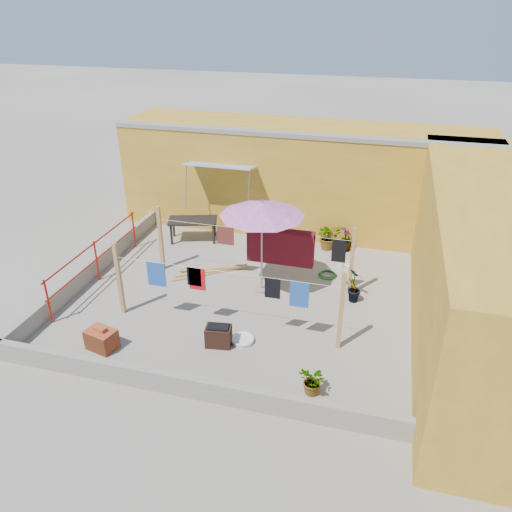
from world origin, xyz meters
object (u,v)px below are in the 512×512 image
(brazier, at_px, (219,336))
(green_hose, at_px, (328,275))
(patio_umbrella, at_px, (262,210))
(plant_back_a, at_px, (329,236))
(brick_stack, at_px, (102,339))
(white_basin, at_px, (242,339))
(water_jug_a, at_px, (348,269))
(water_jug_b, at_px, (341,262))
(outdoor_table, at_px, (193,222))

(brazier, bearing_deg, green_hose, 63.05)
(patio_umbrella, height_order, plant_back_a, patio_umbrella)
(patio_umbrella, height_order, brick_stack, patio_umbrella)
(brick_stack, distance_m, white_basin, 2.94)
(patio_umbrella, xyz_separation_m, brick_stack, (-2.63, -3.13, -1.96))
(patio_umbrella, height_order, water_jug_a, patio_umbrella)
(water_jug_a, height_order, green_hose, water_jug_a)
(brazier, relative_size, green_hose, 1.18)
(patio_umbrella, relative_size, white_basin, 4.75)
(water_jug_a, bearing_deg, water_jug_b, 121.25)
(brick_stack, xyz_separation_m, plant_back_a, (3.90, 5.93, 0.17))
(outdoor_table, distance_m, water_jug_b, 4.57)
(brick_stack, relative_size, green_hose, 1.39)
(water_jug_a, bearing_deg, plant_back_a, 117.44)
(brazier, relative_size, plant_back_a, 0.73)
(water_jug_b, distance_m, plant_back_a, 1.18)
(green_hose, bearing_deg, patio_umbrella, -142.10)
(water_jug_a, bearing_deg, white_basin, -117.76)
(white_basin, relative_size, water_jug_a, 1.57)
(outdoor_table, distance_m, green_hose, 4.42)
(outdoor_table, height_order, brick_stack, outdoor_table)
(green_hose, bearing_deg, water_jug_b, 64.75)
(brazier, bearing_deg, water_jug_b, 63.29)
(patio_umbrella, bearing_deg, plant_back_a, 65.49)
(patio_umbrella, distance_m, white_basin, 3.03)
(white_basin, xyz_separation_m, plant_back_a, (1.14, 4.95, 0.35))
(brick_stack, height_order, brazier, brick_stack)
(brazier, height_order, plant_back_a, plant_back_a)
(patio_umbrella, height_order, white_basin, patio_umbrella)
(patio_umbrella, height_order, brazier, patio_umbrella)
(outdoor_table, xyz_separation_m, brazier, (2.42, -4.69, -0.37))
(patio_umbrella, bearing_deg, brazier, -97.37)
(patio_umbrella, relative_size, brazier, 4.20)
(green_hose, bearing_deg, brick_stack, -133.81)
(patio_umbrella, relative_size, water_jug_b, 7.38)
(water_jug_a, distance_m, plant_back_a, 1.60)
(brick_stack, bearing_deg, plant_back_a, 56.67)
(outdoor_table, bearing_deg, brick_stack, -88.88)
(outdoor_table, relative_size, plant_back_a, 1.99)
(outdoor_table, bearing_deg, water_jug_b, -6.77)
(patio_umbrella, distance_m, brazier, 3.10)
(white_basin, distance_m, green_hose, 3.58)
(plant_back_a, bearing_deg, patio_umbrella, -114.51)
(brazier, relative_size, white_basin, 1.13)
(patio_umbrella, distance_m, brick_stack, 4.53)
(brick_stack, distance_m, plant_back_a, 7.10)
(patio_umbrella, relative_size, plant_back_a, 3.07)
(outdoor_table, distance_m, plant_back_a, 4.05)
(plant_back_a, bearing_deg, water_jug_b, -63.99)
(patio_umbrella, distance_m, water_jug_b, 3.23)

